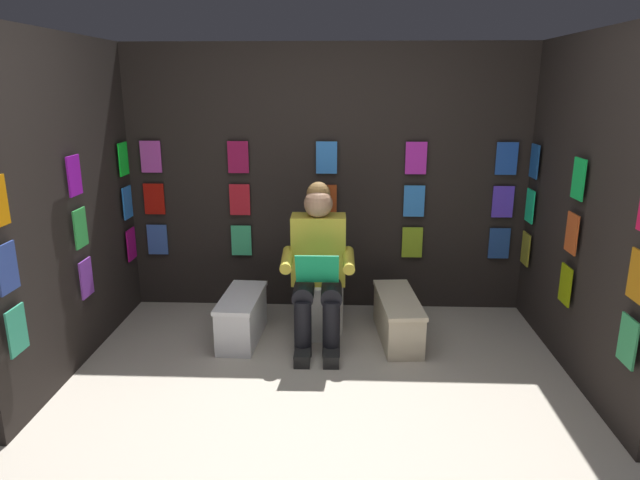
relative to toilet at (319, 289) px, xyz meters
The scene contains 8 objects.
ground_plane 1.61m from the toilet, 91.56° to the left, with size 30.00×30.00×0.00m, color #B2A899.
display_wall_back 0.94m from the toilet, 94.58° to the right, with size 3.40×0.14×2.20m.
display_wall_left 1.98m from the toilet, 162.60° to the left, with size 0.14×2.07×2.20m.
display_wall_right 1.91m from the toilet, 18.24° to the left, with size 0.14×2.07×2.20m.
toilet is the anchor object (origin of this frame).
person_reading 0.35m from the toilet, 90.79° to the left, with size 0.53×0.69×1.19m.
comic_longbox_near 0.63m from the toilet, 20.64° to the left, with size 0.31×0.68×0.35m.
comic_longbox_far 0.64m from the toilet, 164.76° to the left, with size 0.34×0.81×0.33m.
Camera 1 is at (-0.13, 2.52, 1.87)m, focal length 31.48 mm.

